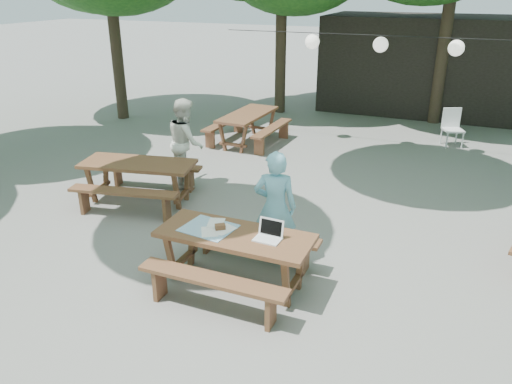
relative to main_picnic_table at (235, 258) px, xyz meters
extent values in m
plane|color=slate|center=(0.72, 0.72, -0.39)|extent=(80.00, 80.00, 0.00)
cube|color=black|center=(1.22, 11.22, 1.01)|extent=(6.00, 3.00, 2.80)
cube|color=brown|center=(0.00, 0.00, 0.33)|extent=(2.00, 0.80, 0.06)
cube|color=brown|center=(0.00, -0.65, 0.06)|extent=(1.90, 0.28, 0.05)
cube|color=brown|center=(0.00, 0.65, 0.06)|extent=(1.90, 0.28, 0.05)
cube|color=brown|center=(0.00, 0.00, -0.04)|extent=(1.70, 0.70, 0.69)
cube|color=brown|center=(-2.74, 1.80, 0.33)|extent=(2.12, 1.18, 0.06)
cube|color=brown|center=(-2.62, 1.17, 0.06)|extent=(1.92, 0.65, 0.05)
cube|color=brown|center=(-2.87, 2.44, 0.06)|extent=(1.92, 0.65, 0.05)
cube|color=brown|center=(-2.74, 1.80, -0.04)|extent=(1.81, 1.02, 0.69)
cube|color=brown|center=(-2.37, 5.85, 0.33)|extent=(0.88, 2.03, 0.06)
cube|color=brown|center=(-1.72, 5.82, 0.06)|extent=(0.35, 1.91, 0.05)
cube|color=brown|center=(-3.02, 5.87, 0.06)|extent=(0.35, 1.91, 0.05)
cube|color=brown|center=(-2.37, 5.85, -0.04)|extent=(0.77, 1.73, 0.69)
imported|color=#75BED6|center=(0.24, 0.80, 0.43)|extent=(0.67, 0.53, 1.64)
imported|color=silver|center=(-2.40, 2.92, 0.46)|extent=(1.00, 1.04, 1.69)
cube|color=white|center=(2.31, 7.54, 0.01)|extent=(0.58, 0.58, 0.04)
cube|color=white|center=(2.23, 7.72, 0.27)|extent=(0.42, 0.21, 0.48)
cube|color=white|center=(2.31, 7.54, -0.20)|extent=(0.55, 0.55, 0.38)
cube|color=white|center=(0.45, -0.01, 0.37)|extent=(0.34, 0.25, 0.02)
cube|color=white|center=(0.46, 0.11, 0.49)|extent=(0.33, 0.08, 0.23)
cube|color=black|center=(0.46, 0.10, 0.49)|extent=(0.28, 0.06, 0.19)
cube|color=#378ABC|center=(-0.38, 0.00, 0.37)|extent=(0.71, 0.63, 0.01)
cube|color=white|center=(-0.31, -0.09, 0.37)|extent=(0.33, 0.36, 0.00)
cube|color=white|center=(-0.16, 0.03, 0.37)|extent=(0.30, 0.35, 0.00)
cube|color=white|center=(-0.35, 0.16, 0.38)|extent=(0.29, 0.34, 0.00)
cube|color=brown|center=(-0.22, 0.02, 0.41)|extent=(0.16, 0.15, 0.06)
cylinder|color=black|center=(1.22, 6.72, 2.21)|extent=(9.00, 0.02, 0.02)
sphere|color=white|center=(-1.08, 6.72, 2.01)|extent=(0.34, 0.34, 0.34)
sphere|color=white|center=(0.52, 6.72, 2.01)|extent=(0.34, 0.34, 0.34)
sphere|color=white|center=(2.12, 6.72, 2.01)|extent=(0.34, 0.34, 0.34)
cylinder|color=#2D2319|center=(-6.78, 6.72, 1.80)|extent=(0.32, 0.32, 4.38)
cylinder|color=#2D2319|center=(-2.78, 9.22, 1.95)|extent=(0.32, 0.32, 4.68)
cylinder|color=#2D2319|center=(1.72, 9.72, 2.13)|extent=(0.32, 0.32, 5.03)
camera|label=1|loc=(2.43, -5.09, 3.31)|focal=35.00mm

